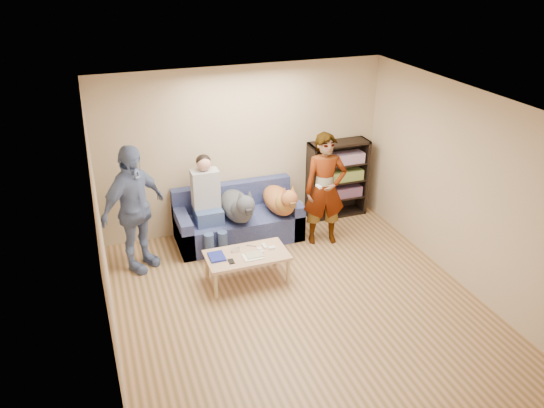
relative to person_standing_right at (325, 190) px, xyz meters
name	(u,v)px	position (x,y,z in m)	size (l,w,h in m)	color
ground	(304,311)	(-0.97, -1.56, -0.87)	(5.00, 5.00, 0.00)	brown
ceiling	(310,109)	(-0.97, -1.56, 1.73)	(5.00, 5.00, 0.00)	white
wall_back	(244,149)	(-0.97, 0.94, 0.43)	(4.50, 4.50, 0.00)	tan
wall_front	(437,364)	(-0.97, -4.06, 0.43)	(4.50, 4.50, 0.00)	tan
wall_left	(104,253)	(-3.22, -1.56, 0.43)	(5.00, 5.00, 0.00)	tan
wall_right	(469,192)	(1.28, -1.56, 0.43)	(5.00, 5.00, 0.00)	tan
blanket	(289,205)	(-0.42, 0.38, -0.36)	(0.44, 0.37, 0.15)	#A2A1A6
person_standing_right	(325,190)	(0.00, 0.00, 0.00)	(0.63, 0.42, 1.74)	gray
person_standing_left	(134,209)	(-2.77, 0.18, 0.04)	(1.07, 0.45, 1.83)	#6E82B1
held_controller	(319,187)	(-0.20, -0.20, 0.16)	(0.04, 0.12, 0.03)	white
notebook_blue	(217,257)	(-1.83, -0.61, -0.44)	(0.20, 0.26, 0.03)	#1B2796
papers	(253,257)	(-1.38, -0.76, -0.44)	(0.26, 0.20, 0.01)	white
magazine	(254,255)	(-1.35, -0.74, -0.43)	(0.22, 0.17, 0.01)	#BAB495
camera_silver	(236,250)	(-1.55, -0.54, -0.42)	(0.11, 0.06, 0.05)	silver
controller_a	(264,246)	(-1.15, -0.56, -0.43)	(0.04, 0.13, 0.03)	white
controller_b	(272,248)	(-1.07, -0.64, -0.43)	(0.09, 0.06, 0.03)	white
headphone_cup_a	(261,252)	(-1.23, -0.68, -0.44)	(0.07, 0.07, 0.02)	silver
headphone_cup_b	(260,249)	(-1.23, -0.60, -0.44)	(0.07, 0.07, 0.02)	white
pen_orange	(249,260)	(-1.45, -0.82, -0.45)	(0.01, 0.01, 0.14)	orange
pen_black	(251,246)	(-1.31, -0.48, -0.45)	(0.01, 0.01, 0.14)	black
wallet	(231,261)	(-1.68, -0.78, -0.44)	(0.07, 0.12, 0.01)	black
sofa	(238,221)	(-1.22, 0.54, -0.59)	(1.90, 0.85, 0.82)	#515B93
person_seated	(208,201)	(-1.70, 0.41, -0.10)	(0.40, 0.73, 1.47)	#404D8D
dog_gray	(238,206)	(-1.26, 0.32, -0.22)	(0.44, 1.26, 0.64)	#494B53
dog_tan	(280,200)	(-0.59, 0.33, -0.23)	(0.41, 1.17, 0.60)	#C3663B
coffee_table	(247,257)	(-1.43, -0.66, -0.50)	(1.10, 0.60, 0.42)	#D9AB85
bookshelf	(337,177)	(0.58, 0.77, -0.19)	(1.00, 0.34, 1.30)	black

